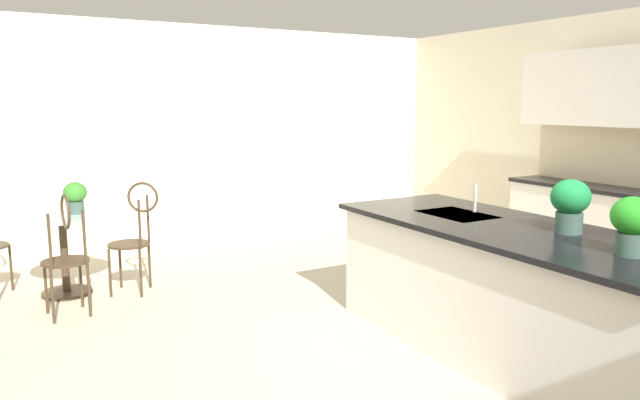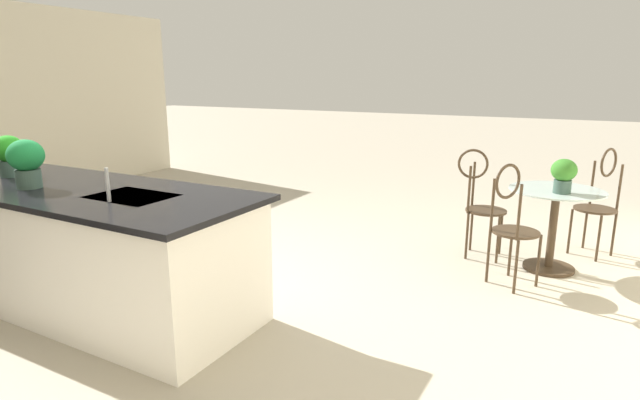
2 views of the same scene
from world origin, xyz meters
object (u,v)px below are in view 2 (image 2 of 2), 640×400
Objects in this scene: chair_toward_desk at (599,197)px; potted_plant_counter_far at (9,153)px; potted_plant_counter_near at (26,160)px; chair_by_island at (512,220)px; bistro_table at (553,222)px; potted_plant_on_table at (564,174)px; chair_near_window at (481,198)px.

potted_plant_counter_far reaches higher than chair_toward_desk.
potted_plant_counter_near reaches higher than potted_plant_counter_far.
potted_plant_counter_near reaches higher than chair_by_island.
potted_plant_on_table reaches higher than bistro_table.
bistro_table is at bearing 63.28° from chair_toward_desk.
potted_plant_counter_near reaches higher than potted_plant_on_table.
chair_toward_desk is (-0.61, -1.25, 0.00)m from chair_by_island.
bistro_table is 0.77× the size of chair_toward_desk.
chair_by_island is at bearing 121.14° from chair_near_window.
chair_near_window and chair_by_island have the same top height.
chair_near_window is 0.74m from chair_by_island.
chair_toward_desk is at bearing -109.99° from potted_plant_on_table.
chair_near_window and chair_toward_desk have the same top height.
chair_near_window is at bearing 31.88° from chair_toward_desk.
chair_by_island is at bearing 65.02° from bistro_table.
chair_toward_desk is at bearing -148.12° from chair_near_window.
chair_near_window is at bearing -58.86° from chair_by_island.
chair_by_island and chair_toward_desk have the same top height.
potted_plant_counter_near reaches higher than bistro_table.
potted_plant_on_table is at bearing -125.19° from chair_by_island.
potted_plant_counter_near reaches higher than chair_toward_desk.
chair_toward_desk is 3.56× the size of potted_plant_on_table.
potted_plant_counter_far is (3.89, 2.35, 0.20)m from potted_plant_on_table.
chair_by_island is 4.08m from potted_plant_counter_far.
chair_toward_desk is 2.97× the size of potted_plant_counter_near.
potted_plant_counter_near is (2.64, 2.73, 0.55)m from chair_near_window.
bistro_table is at bearing -140.85° from potted_plant_counter_near.
potted_plant_counter_far is (3.57, 1.90, 0.54)m from chair_by_island.
potted_plant_counter_far is (0.55, -0.20, -0.01)m from potted_plant_counter_near.
chair_by_island is at bearing 64.08° from chair_toward_desk.
potted_plant_counter_far is at bearing 28.07° from chair_by_island.
bistro_table is 2.73× the size of potted_plant_on_table.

